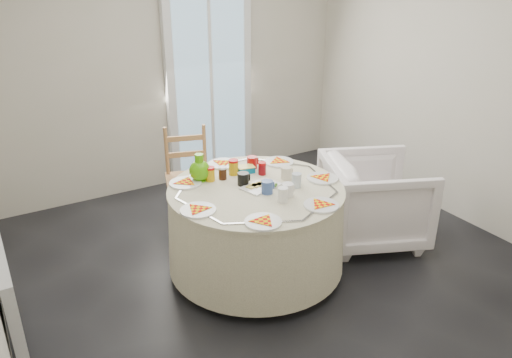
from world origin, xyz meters
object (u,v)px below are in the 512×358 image
wooden_chair (189,178)px  green_pitcher (199,163)px  radiator (6,284)px  table (256,228)px  armchair (374,200)px

wooden_chair → green_pitcher: size_ratio=4.34×
radiator → table: size_ratio=0.73×
green_pitcher → radiator: bearing=-168.7°
table → green_pitcher: (-0.30, 0.35, 0.49)m
table → wooden_chair: (-0.14, 0.98, 0.09)m
radiator → wooden_chair: 1.82m
radiator → green_pitcher: size_ratio=4.68×
radiator → wooden_chair: size_ratio=1.08×
radiator → armchair: (2.91, -0.30, 0.01)m
wooden_chair → armchair: size_ratio=1.10×
radiator → table: table is taller
armchair → wooden_chair: bearing=72.4°
table → radiator: bearing=173.8°
radiator → armchair: 2.93m
table → green_pitcher: 0.68m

